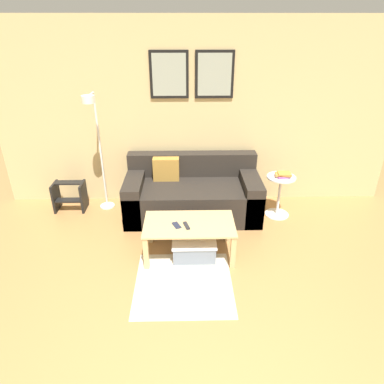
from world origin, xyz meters
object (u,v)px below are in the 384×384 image
Objects in this scene: couch at (192,194)px; floor_lamp at (96,139)px; book_stack at (283,175)px; remote_control at (186,226)px; cell_phone at (177,225)px; storage_bin at (194,246)px; side_table at (279,192)px; coffee_table at (189,229)px; step_stool at (70,195)px.

couch is 1.09× the size of floor_lamp.
remote_control is (-1.30, -0.93, -0.19)m from book_stack.
floor_lamp is at bearing 110.85° from cell_phone.
book_stack is at bearing 35.84° from storage_bin.
storage_bin is 1.51m from side_table.
book_stack reaches higher than coffee_table.
remote_control reaches higher than storage_bin.
book_stack is 1.48× the size of remote_control.
couch is 1.26m from book_stack.
side_table is 2.66× the size of book_stack.
storage_bin is at bearing -144.16° from book_stack.
couch is 1.48m from floor_lamp.
book_stack reaches higher than side_table.
remote_control is at bearing -146.82° from storage_bin.
cell_phone is (-0.20, -0.04, 0.31)m from storage_bin.
floor_lamp is 3.90× the size of step_stool.
remote_control reaches higher than cell_phone.
book_stack is (2.47, -0.17, -0.45)m from floor_lamp.
side_table is 1.38× the size of step_stool.
coffee_table is 6.85× the size of remote_control.
couch reaches higher than book_stack.
book_stack reaches higher than storage_bin.
couch is at bearing 69.05° from remote_control.
floor_lamp is 1.73m from remote_control.
coffee_table is 2.03m from step_stool.
storage_bin is 0.30× the size of floor_lamp.
floor_lamp reaches higher than side_table.
side_table reaches higher than remote_control.
floor_lamp reaches higher than remote_control.
step_stool is at bearing 147.04° from coffee_table.
floor_lamp is (-1.20, 1.04, 0.73)m from coffee_table.
floor_lamp is 2.51m from book_stack.
cell_phone is at bearing -36.43° from step_stool.
side_table reaches higher than cell_phone.
side_table is at bearing -4.23° from couch.
coffee_table is at bearing 48.42° from remote_control.
floor_lamp reaches higher than coffee_table.
coffee_table is 0.62× the size of floor_lamp.
coffee_table is 4.63× the size of book_stack.
cell_phone is (-0.11, 0.02, -0.01)m from remote_control.
cell_phone reaches higher than step_stool.
storage_bin is 3.59× the size of cell_phone.
floor_lamp is (-1.25, 1.05, 0.96)m from storage_bin.
book_stack is 1.61m from remote_control.
floor_lamp reaches higher than storage_bin.
step_stool is at bearing 175.46° from book_stack.
coffee_table is 7.33× the size of cell_phone.
side_table is at bearing 20.19° from remote_control.
book_stack is (0.01, -0.01, 0.27)m from side_table.
remote_control is 0.11m from cell_phone.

